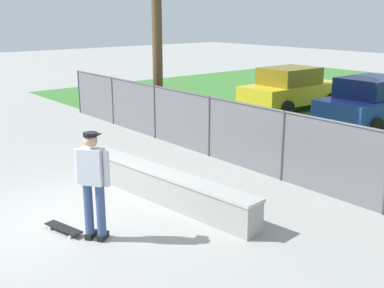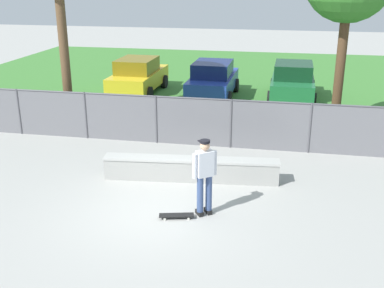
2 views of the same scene
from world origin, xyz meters
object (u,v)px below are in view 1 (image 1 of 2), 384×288
Objects in this scene: car_yellow at (291,89)px; concrete_ledge at (162,185)px; skateboard at (64,228)px; car_blue at (372,102)px; skateboarder at (93,181)px.

concrete_ledge is at bearing -65.01° from car_yellow.
car_blue is (-0.89, 11.33, 0.77)m from skateboard.
car_yellow is 1.00× the size of car_blue.
concrete_ledge is 2.19m from skateboard.
skateboarder is 2.23× the size of skateboard.
skateboard is at bearing -87.66° from concrete_ledge.
car_yellow reaches higher than skateboard.
concrete_ledge is 1.13× the size of car_blue.
car_yellow is (-4.36, 9.36, 0.52)m from concrete_ledge.
skateboarder is (0.68, -1.87, 0.71)m from concrete_ledge.
concrete_ledge is at bearing 92.34° from skateboard.
skateboard is (0.09, -2.18, -0.25)m from concrete_ledge.
car_blue reaches higher than skateboard.
concrete_ledge is 2.11m from skateboarder.
car_yellow and car_blue have the same top height.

